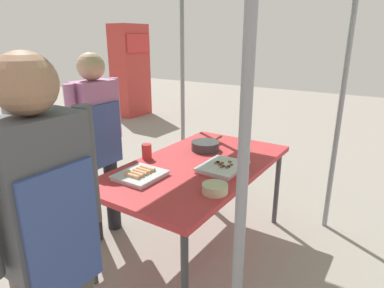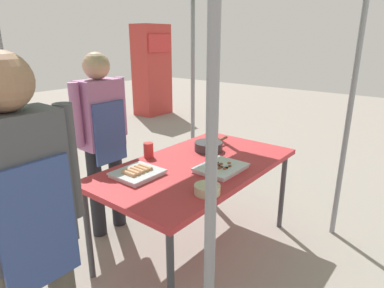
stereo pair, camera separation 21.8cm
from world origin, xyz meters
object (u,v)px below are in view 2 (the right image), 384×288
object	(u,v)px
condiment_bowl	(207,189)
customer_nearby	(26,218)
stall_table	(197,170)
cooking_wok	(209,146)
vendor_woman	(102,132)
tray_grilled_sausages	(137,173)
tray_meat_skewers	(221,168)
neighbor_stall_left	(152,70)
drink_cup_near_edge	(149,150)

from	to	relation	value
condiment_bowl	customer_nearby	size ratio (longest dim) A/B	0.10
stall_table	cooking_wok	world-z (taller)	cooking_wok
vendor_woman	tray_grilled_sausages	bearing A→B (deg)	73.77
vendor_woman	condiment_bowl	bearing A→B (deg)	85.14
stall_table	cooking_wok	distance (m)	0.35
tray_grilled_sausages	cooking_wok	xyz separation A→B (m)	(0.75, -0.07, 0.02)
tray_meat_skewers	customer_nearby	distance (m)	1.38
condiment_bowl	cooking_wok	bearing A→B (deg)	35.30
tray_grilled_sausages	condiment_bowl	world-z (taller)	condiment_bowl
cooking_wok	vendor_woman	bearing A→B (deg)	129.81
customer_nearby	neighbor_stall_left	size ratio (longest dim) A/B	0.84
tray_meat_skewers	neighbor_stall_left	world-z (taller)	neighbor_stall_left
neighbor_stall_left	tray_meat_skewers	bearing A→B (deg)	-129.44
stall_table	drink_cup_near_edge	distance (m)	0.43
drink_cup_near_edge	customer_nearby	world-z (taller)	customer_nearby
tray_grilled_sausages	customer_nearby	xyz separation A→B (m)	(-0.92, -0.36, 0.20)
tray_grilled_sausages	tray_meat_skewers	world-z (taller)	tray_grilled_sausages
condiment_bowl	neighbor_stall_left	bearing A→B (deg)	48.61
vendor_woman	customer_nearby	world-z (taller)	customer_nearby
customer_nearby	neighbor_stall_left	distance (m)	6.25
tray_meat_skewers	customer_nearby	size ratio (longest dim) A/B	0.22
cooking_wok	condiment_bowl	size ratio (longest dim) A/B	2.45
stall_table	condiment_bowl	distance (m)	0.51
condiment_bowl	drink_cup_near_edge	bearing A→B (deg)	72.76
drink_cup_near_edge	vendor_woman	size ratio (longest dim) A/B	0.08
drink_cup_near_edge	customer_nearby	bearing A→B (deg)	-155.30
tray_grilled_sausages	condiment_bowl	xyz separation A→B (m)	(0.08, -0.54, 0.01)
tray_grilled_sausages	neighbor_stall_left	size ratio (longest dim) A/B	0.16
tray_meat_skewers	drink_cup_near_edge	xyz separation A→B (m)	(-0.14, 0.61, 0.04)
stall_table	tray_meat_skewers	world-z (taller)	tray_meat_skewers
drink_cup_near_edge	neighbor_stall_left	bearing A→B (deg)	44.88
vendor_woman	neighbor_stall_left	size ratio (longest dim) A/B	0.81
drink_cup_near_edge	cooking_wok	bearing A→B (deg)	-32.90
vendor_woman	neighbor_stall_left	distance (m)	4.79
vendor_woman	customer_nearby	distance (m)	1.46
cooking_wok	condiment_bowl	xyz separation A→B (m)	(-0.67, -0.47, -0.01)
condiment_bowl	vendor_woman	size ratio (longest dim) A/B	0.10
stall_table	customer_nearby	size ratio (longest dim) A/B	0.98
cooking_wok	drink_cup_near_edge	xyz separation A→B (m)	(-0.43, 0.28, 0.02)
stall_table	cooking_wok	size ratio (longest dim) A/B	4.02
stall_table	drink_cup_near_edge	bearing A→B (deg)	106.81
tray_meat_skewers	cooking_wok	bearing A→B (deg)	47.66
tray_grilled_sausages	drink_cup_near_edge	size ratio (longest dim) A/B	2.61
tray_grilled_sausages	tray_meat_skewers	bearing A→B (deg)	-41.41
condiment_bowl	neighbor_stall_left	size ratio (longest dim) A/B	0.08
customer_nearby	stall_table	bearing A→B (deg)	7.05
neighbor_stall_left	condiment_bowl	bearing A→B (deg)	-131.39
drink_cup_near_edge	tray_grilled_sausages	bearing A→B (deg)	-146.07
tray_grilled_sausages	cooking_wok	world-z (taller)	cooking_wok
stall_table	tray_grilled_sausages	xyz separation A→B (m)	(-0.43, 0.19, 0.07)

